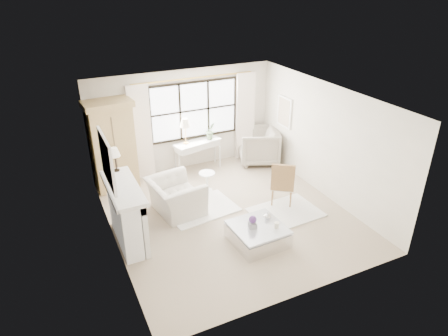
{
  "coord_description": "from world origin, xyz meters",
  "views": [
    {
      "loc": [
        -3.35,
        -6.8,
        4.9
      ],
      "look_at": [
        -0.02,
        0.2,
        1.08
      ],
      "focal_mm": 32.0,
      "sensor_mm": 36.0,
      "label": 1
    }
  ],
  "objects_px": {
    "console_table": "(198,155)",
    "club_armchair": "(176,197)",
    "coffee_table": "(258,234)",
    "armoire": "(112,145)"
  },
  "relations": [
    {
      "from": "console_table",
      "to": "club_armchair",
      "type": "distance_m",
      "value": 2.25
    },
    {
      "from": "console_table",
      "to": "coffee_table",
      "type": "distance_m",
      "value": 3.65
    },
    {
      "from": "club_armchair",
      "to": "coffee_table",
      "type": "height_order",
      "value": "club_armchair"
    },
    {
      "from": "armoire",
      "to": "club_armchair",
      "type": "relative_size",
      "value": 1.88
    },
    {
      "from": "console_table",
      "to": "coffee_table",
      "type": "height_order",
      "value": "console_table"
    },
    {
      "from": "console_table",
      "to": "coffee_table",
      "type": "xyz_separation_m",
      "value": [
        -0.19,
        -3.64,
        -0.22
      ]
    },
    {
      "from": "club_armchair",
      "to": "coffee_table",
      "type": "bearing_deg",
      "value": -156.08
    },
    {
      "from": "coffee_table",
      "to": "armoire",
      "type": "bearing_deg",
      "value": 117.51
    },
    {
      "from": "armoire",
      "to": "club_armchair",
      "type": "bearing_deg",
      "value": -66.08
    },
    {
      "from": "console_table",
      "to": "armoire",
      "type": "bearing_deg",
      "value": 169.75
    }
  ]
}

